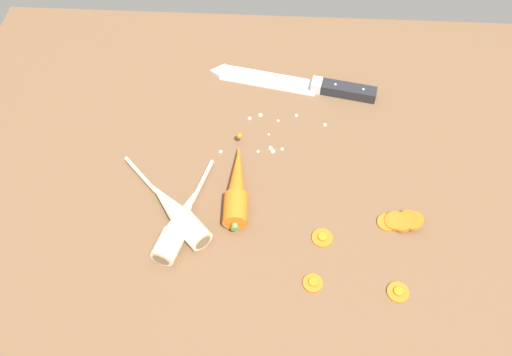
{
  "coord_description": "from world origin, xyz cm",
  "views": [
    {
      "loc": [
        2.84,
        -55.49,
        77.16
      ],
      "look_at": [
        0.0,
        -2.0,
        1.5
      ],
      "focal_mm": 36.96,
      "sensor_mm": 36.0,
      "label": 1
    }
  ],
  "objects": [
    {
      "name": "carrot_slice_stray_far",
      "position": [
        11.57,
        -12.64,
        0.36
      ],
      "size": [
        3.51,
        3.51,
        0.7
      ],
      "color": "orange",
      "rests_on": "ground_plane"
    },
    {
      "name": "carrot_slice_stack",
      "position": [
        24.81,
        -9.09,
        0.84
      ],
      "size": [
        7.56,
        3.96,
        2.38
      ],
      "color": "orange",
      "rests_on": "ground_plane"
    },
    {
      "name": "parsnip_front",
      "position": [
        -13.06,
        -9.97,
        1.98
      ],
      "size": [
        17.75,
        18.56,
        4.0
      ],
      "color": "beige",
      "rests_on": "ground_plane"
    },
    {
      "name": "ground_plane",
      "position": [
        0.0,
        0.0,
        -2.0
      ],
      "size": [
        120.0,
        90.0,
        4.0
      ],
      "primitive_type": "cube",
      "color": "brown"
    },
    {
      "name": "chefs_knife",
      "position": [
        5.34,
        23.05,
        0.65
      ],
      "size": [
        34.71,
        9.96,
        4.18
      ],
      "color": "silver",
      "rests_on": "ground_plane"
    },
    {
      "name": "whole_carrot",
      "position": [
        -3.18,
        -4.35,
        2.1
      ],
      "size": [
        4.58,
        20.58,
        4.2
      ],
      "color": "orange",
      "rests_on": "ground_plane"
    },
    {
      "name": "mince_crumbs",
      "position": [
        2.34,
        9.54,
        0.37
      ],
      "size": [
        20.26,
        10.45,
        0.88
      ],
      "color": "silver",
      "rests_on": "ground_plane"
    },
    {
      "name": "carrot_slice_stray_mid",
      "position": [
        23.15,
        -21.63,
        0.36
      ],
      "size": [
        3.47,
        3.47,
        0.7
      ],
      "color": "orange",
      "rests_on": "ground_plane"
    },
    {
      "name": "carrot_slice_stray_near",
      "position": [
        9.93,
        -20.79,
        0.36
      ],
      "size": [
        3.19,
        3.19,
        0.7
      ],
      "color": "orange",
      "rests_on": "ground_plane"
    },
    {
      "name": "parsnip_mid_left",
      "position": [
        -12.17,
        -12.27,
        1.98
      ],
      "size": [
        8.2,
        21.17,
        4.0
      ],
      "color": "beige",
      "rests_on": "ground_plane"
    }
  ]
}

